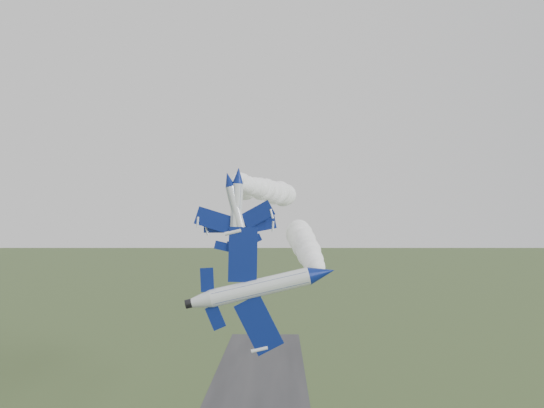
{
  "coord_description": "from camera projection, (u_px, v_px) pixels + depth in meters",
  "views": [
    {
      "loc": [
        5.56,
        -59.88,
        39.98
      ],
      "look_at": [
        4.43,
        17.13,
        42.48
      ],
      "focal_mm": 40.0,
      "sensor_mm": 36.0,
      "label": 1
    }
  ],
  "objects": [
    {
      "name": "jet_lead",
      "position": [
        323.0,
        273.0,
        55.1
      ],
      "size": [
        4.06,
        13.97,
        11.29
      ],
      "rotation": [
        0.0,
        1.35,
        0.02
      ],
      "color": "white"
    },
    {
      "name": "smoke_trail_jet_lead",
      "position": [
        304.0,
        244.0,
        95.02
      ],
      "size": [
        6.44,
        72.44,
        5.0
      ],
      "primitive_type": null,
      "rotation": [
        0.0,
        0.0,
        0.02
      ],
      "color": "white"
    },
    {
      "name": "jet_pair_left",
      "position": [
        228.0,
        179.0,
        78.28
      ],
      "size": [
        9.22,
        11.28,
        3.39
      ],
      "rotation": [
        0.0,
        -0.25,
        -0.12
      ],
      "color": "white"
    },
    {
      "name": "smoke_trail_jet_pair_left",
      "position": [
        267.0,
        190.0,
        114.17
      ],
      "size": [
        13.22,
        67.66,
        5.16
      ],
      "primitive_type": null,
      "rotation": [
        0.0,
        0.0,
        -0.12
      ],
      "color": "white"
    },
    {
      "name": "jet_pair_right",
      "position": [
        238.0,
        175.0,
        78.29
      ],
      "size": [
        10.43,
        12.47,
        3.09
      ],
      "rotation": [
        0.0,
        0.06,
        0.08
      ],
      "color": "white"
    },
    {
      "name": "smoke_trail_jet_pair_right",
      "position": [
        243.0,
        186.0,
        115.39
      ],
      "size": [
        10.7,
        68.38,
        5.1
      ],
      "primitive_type": null,
      "rotation": [
        0.0,
        0.0,
        0.08
      ],
      "color": "white"
    }
  ]
}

